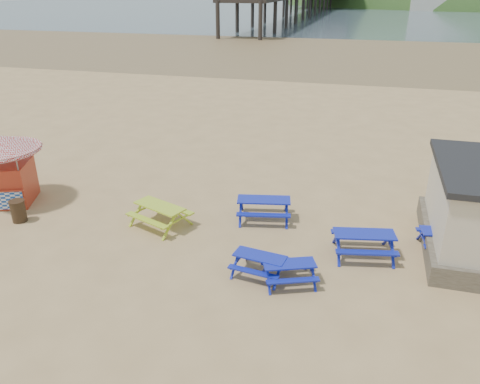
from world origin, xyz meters
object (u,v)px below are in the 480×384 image
(picnic_table_yellow, at_px, (160,215))
(ice_cream_kiosk, at_px, (3,161))
(picnic_table_blue_a, at_px, (264,209))
(litter_bin, at_px, (18,211))

(picnic_table_yellow, relative_size, ice_cream_kiosk, 0.59)
(picnic_table_blue_a, relative_size, picnic_table_yellow, 0.94)
(ice_cream_kiosk, distance_m, litter_bin, 2.59)
(picnic_table_yellow, relative_size, litter_bin, 2.86)
(picnic_table_blue_a, relative_size, ice_cream_kiosk, 0.55)
(picnic_table_blue_a, height_order, litter_bin, litter_bin)
(picnic_table_blue_a, height_order, ice_cream_kiosk, ice_cream_kiosk)
(ice_cream_kiosk, height_order, litter_bin, ice_cream_kiosk)
(picnic_table_yellow, bearing_deg, litter_bin, -147.12)
(picnic_table_yellow, distance_m, ice_cream_kiosk, 7.27)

